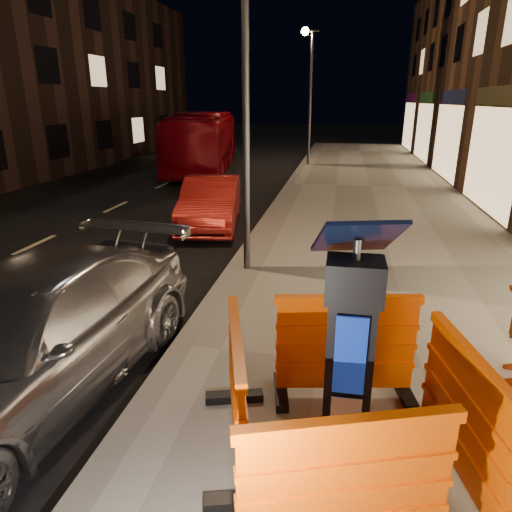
% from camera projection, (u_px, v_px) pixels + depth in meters
% --- Properties ---
extents(ground_plane, '(120.00, 120.00, 0.00)m').
position_uv_depth(ground_plane, '(183.00, 355.00, 6.02)').
color(ground_plane, black).
rests_on(ground_plane, ground).
extents(sidewalk, '(6.00, 60.00, 0.15)m').
position_uv_depth(sidewalk, '(420.00, 374.00, 5.48)').
color(sidewalk, gray).
rests_on(sidewalk, ground).
extents(kerb, '(0.30, 60.00, 0.15)m').
position_uv_depth(kerb, '(182.00, 350.00, 6.00)').
color(kerb, slate).
rests_on(kerb, ground).
extents(parking_kiosk, '(0.81, 0.81, 2.12)m').
position_uv_depth(parking_kiosk, '(349.00, 356.00, 3.74)').
color(parking_kiosk, black).
rests_on(parking_kiosk, sidewalk).
extents(barrier_front, '(1.64, 1.08, 1.18)m').
position_uv_depth(barrier_front, '(345.00, 493.00, 3.01)').
color(barrier_front, '#F05100').
rests_on(barrier_front, sidewalk).
extents(barrier_back, '(1.61, 0.90, 1.18)m').
position_uv_depth(barrier_back, '(345.00, 347.00, 4.78)').
color(barrier_back, '#F05100').
rests_on(barrier_back, sidewalk).
extents(barrier_kerbside, '(1.01, 1.63, 1.18)m').
position_uv_depth(barrier_kerbside, '(237.00, 391.00, 4.06)').
color(barrier_kerbside, '#F05100').
rests_on(barrier_kerbside, sidewalk).
extents(barrier_bldgside, '(0.92, 1.61, 1.18)m').
position_uv_depth(barrier_bldgside, '(463.00, 417.00, 3.73)').
color(barrier_bldgside, '#F05100').
rests_on(barrier_bldgside, sidewalk).
extents(car_silver, '(2.56, 5.25, 1.47)m').
position_uv_depth(car_silver, '(37.00, 393.00, 5.25)').
color(car_silver, '#A4A4A9').
rests_on(car_silver, ground).
extents(car_red, '(2.01, 4.10, 1.29)m').
position_uv_depth(car_red, '(212.00, 226.00, 12.16)').
color(car_red, maroon).
rests_on(car_red, ground).
extents(bus_doubledecker, '(3.76, 9.82, 2.67)m').
position_uv_depth(bus_doubledecker, '(205.00, 170.00, 21.71)').
color(bus_doubledecker, maroon).
rests_on(bus_doubledecker, ground).
extents(street_lamp_mid, '(0.12, 0.12, 6.00)m').
position_uv_depth(street_lamp_mid, '(246.00, 103.00, 7.74)').
color(street_lamp_mid, '#3F3F44').
rests_on(street_lamp_mid, sidewalk).
extents(street_lamp_far, '(0.12, 0.12, 6.00)m').
position_uv_depth(street_lamp_far, '(310.00, 101.00, 21.69)').
color(street_lamp_far, '#3F3F44').
rests_on(street_lamp_far, sidewalk).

